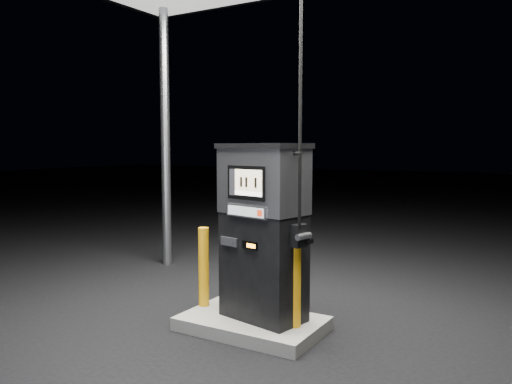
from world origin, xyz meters
The scene contains 5 objects.
ground centered at (0.00, 0.00, 0.00)m, with size 80.00×80.00×0.00m, color black.
pump_island centered at (0.00, 0.00, 0.07)m, with size 1.60×1.00×0.15m, color slate.
fuel_dispenser centered at (0.12, 0.05, 1.18)m, with size 1.15×0.78×4.14m.
bollard_left centered at (-0.74, 0.07, 0.64)m, with size 0.13×0.13×0.97m, color #FFA90E.
bollard_right centered at (0.55, -0.01, 0.65)m, with size 0.13×0.13×0.99m, color #FFA90E.
Camera 1 is at (2.89, -4.79, 2.11)m, focal length 35.00 mm.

